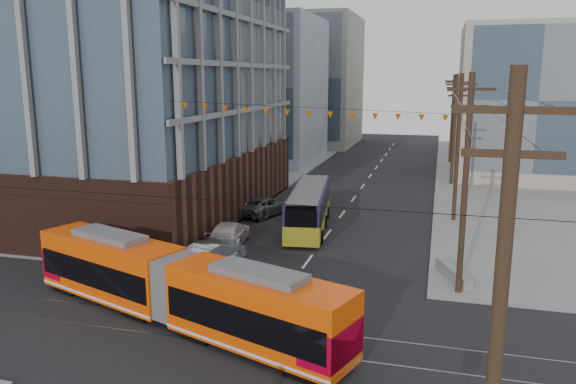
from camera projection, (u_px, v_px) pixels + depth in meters
name	position (u px, v px, depth m)	size (l,w,h in m)	color
ground	(218.00, 384.00, 20.05)	(160.00, 160.00, 0.00)	slate
office_building	(65.00, 31.00, 44.53)	(30.00, 25.00, 28.60)	#381E16
bg_bldg_nw_near	(247.00, 90.00, 71.72)	(18.00, 16.00, 18.00)	#8C99A5
bg_bldg_ne_near	(528.00, 103.00, 59.66)	(14.00, 14.00, 16.00)	gray
bg_bldg_nw_far	(306.00, 81.00, 89.64)	(16.00, 18.00, 20.00)	gray
bg_bldg_ne_far	(522.00, 104.00, 78.25)	(16.00, 16.00, 14.00)	#8C99A5
utility_pole_near	(496.00, 350.00, 11.08)	(0.30, 0.30, 11.00)	black
utility_pole_far	(452.00, 119.00, 69.65)	(0.30, 0.30, 11.00)	black
streetcar	(178.00, 288.00, 24.72)	(17.17, 2.41, 3.31)	#EC4504
city_bus	(309.00, 208.00, 40.21)	(2.35, 10.86, 3.08)	#25153D
parked_car_silver	(212.00, 254.00, 32.16)	(1.60, 4.60, 1.52)	#A4AAB6
parked_car_white	(229.00, 233.00, 36.51)	(2.12, 5.22, 1.52)	#BFB2B3
parked_car_grey	(266.00, 206.00, 44.33)	(2.40, 5.20, 1.45)	#53575D
jersey_barrier	(454.00, 275.00, 30.00)	(0.84, 3.72, 0.74)	gray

